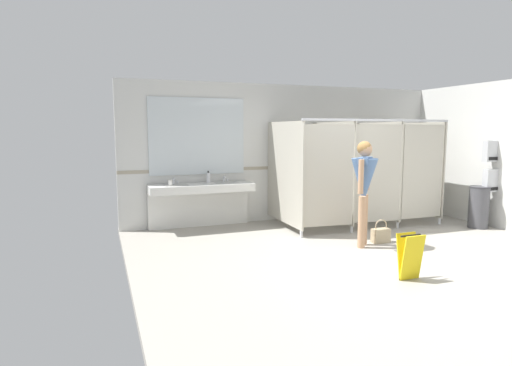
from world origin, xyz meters
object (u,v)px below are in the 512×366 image
handbag (381,235)px  paper_cup (170,183)px  soap_dispenser (208,177)px  person_standing (364,181)px  paper_towel_dispenser_upper (492,151)px  trash_bin (479,207)px  paper_towel_dispenser_lower (492,180)px  wet_floor_sign (410,256)px

handbag → paper_cup: 3.63m
soap_dispenser → person_standing: bearing=-49.1°
paper_towel_dispenser_upper → handbag: paper_towel_dispenser_upper is taller
paper_towel_dispenser_upper → trash_bin: paper_towel_dispenser_upper is taller
person_standing → soap_dispenser: size_ratio=7.46×
paper_towel_dispenser_lower → trash_bin: bearing=168.1°
paper_towel_dispenser_lower → handbag: size_ratio=1.09×
paper_towel_dispenser_upper → wet_floor_sign: size_ratio=0.70×
trash_bin → person_standing: 2.82m
trash_bin → person_standing: size_ratio=0.47×
trash_bin → person_standing: person_standing is taller
paper_cup → person_standing: bearing=-36.7°
paper_towel_dispenser_upper → wet_floor_sign: paper_towel_dispenser_upper is taller
person_standing → handbag: size_ratio=4.29×
paper_towel_dispenser_upper → soap_dispenser: size_ratio=1.77×
paper_towel_dispenser_lower → person_standing: (-2.97, -0.28, 0.15)m
wet_floor_sign → trash_bin: bearing=30.2°
paper_towel_dispenser_upper → wet_floor_sign: (-3.29, -1.78, -1.12)m
paper_towel_dispenser_lower → soap_dispenser: size_ratio=1.90×
handbag → paper_towel_dispenser_lower: bearing=4.6°
paper_towel_dispenser_lower → trash_bin: size_ratio=0.54×
paper_towel_dispenser_lower → soap_dispenser: bearing=158.7°
paper_cup → paper_towel_dispenser_lower: bearing=-16.6°
paper_towel_dispenser_upper → trash_bin: 1.05m
paper_towel_dispenser_upper → paper_towel_dispenser_lower: (-0.00, -0.05, -0.53)m
handbag → soap_dispenser: size_ratio=1.74×
handbag → paper_cup: size_ratio=3.92×
person_standing → paper_cup: person_standing is taller
paper_towel_dispenser_lower → wet_floor_sign: size_ratio=0.75×
paper_towel_dispenser_lower → paper_towel_dispenser_upper: bearing=90.0°
person_standing → handbag: 0.99m
wet_floor_sign → soap_dispenser: bearing=113.3°
handbag → wet_floor_sign: bearing=-115.4°
handbag → person_standing: bearing=-169.1°
soap_dispenser → paper_cup: soap_dispenser is taller
paper_towel_dispenser_upper → handbag: size_ratio=1.02×
soap_dispenser → paper_cup: bearing=-163.0°
trash_bin → soap_dispenser: 5.00m
person_standing → handbag: person_standing is taller
paper_towel_dispenser_lower → wet_floor_sign: paper_towel_dispenser_lower is taller
trash_bin → paper_cup: bearing=163.2°
wet_floor_sign → person_standing: bearing=77.4°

